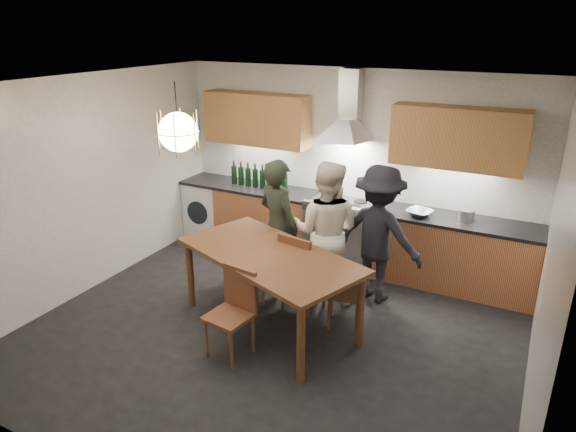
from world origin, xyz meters
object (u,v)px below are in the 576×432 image
at_px(dining_table, 269,262).
at_px(person_left, 278,227).
at_px(person_mid, 326,232).
at_px(chair_back_left, 252,266).
at_px(person_right, 378,234).
at_px(stock_pot, 466,215).
at_px(mixing_bowl, 419,213).
at_px(chair_front, 234,306).
at_px(wine_bottles, 259,176).

distance_m(dining_table, person_left, 0.82).
bearing_deg(dining_table, person_mid, 92.03).
xyz_separation_m(chair_back_left, person_right, (1.27, 0.75, 0.37)).
relative_size(person_mid, stock_pot, 8.81).
distance_m(person_mid, stock_pot, 1.72).
height_order(dining_table, person_mid, person_mid).
relative_size(person_left, mixing_bowl, 5.39).
xyz_separation_m(chair_front, person_mid, (0.35, 1.44, 0.33)).
distance_m(chair_front, wine_bottles, 2.73).
distance_m(mixing_bowl, wine_bottles, 2.35).
bearing_deg(wine_bottles, mixing_bowl, -2.40).
distance_m(chair_back_left, stock_pot, 2.64).
xyz_separation_m(dining_table, chair_front, (-0.07, -0.59, -0.25)).
bearing_deg(stock_pot, mixing_bowl, -170.24).
bearing_deg(chair_front, mixing_bowl, 70.02).
bearing_deg(person_mid, mixing_bowl, -143.99).
distance_m(chair_back_left, person_left, 0.57).
bearing_deg(person_right, dining_table, 60.59).
relative_size(person_mid, person_right, 1.03).
bearing_deg(stock_pot, person_mid, -145.25).
bearing_deg(wine_bottles, dining_table, -56.90).
height_order(chair_front, person_left, person_left).
xyz_separation_m(mixing_bowl, wine_bottles, (-2.35, 0.10, 0.13)).
height_order(person_left, mixing_bowl, person_left).
distance_m(dining_table, chair_front, 0.64).
distance_m(person_right, wine_bottles, 2.17).
relative_size(chair_front, person_mid, 0.53).
bearing_deg(chair_front, wine_bottles, 122.70).
bearing_deg(stock_pot, wine_bottles, 179.88).
xyz_separation_m(chair_front, wine_bottles, (-1.12, 2.42, 0.56)).
relative_size(person_left, wine_bottles, 1.80).
height_order(person_left, wine_bottles, person_left).
bearing_deg(mixing_bowl, person_left, -146.10).
relative_size(chair_back_left, wine_bottles, 0.87).
height_order(person_mid, mixing_bowl, person_mid).
xyz_separation_m(chair_back_left, person_mid, (0.72, 0.50, 0.39)).
height_order(chair_front, mixing_bowl, mixing_bowl).
xyz_separation_m(dining_table, person_left, (-0.30, 0.76, 0.07)).
bearing_deg(stock_pot, chair_back_left, -145.15).
height_order(stock_pot, wine_bottles, wine_bottles).
relative_size(dining_table, wine_bottles, 2.44).
xyz_separation_m(chair_front, mixing_bowl, (1.22, 2.32, 0.42)).
xyz_separation_m(dining_table, stock_pot, (1.69, 1.83, 0.21)).
bearing_deg(wine_bottles, stock_pot, -0.12).
bearing_deg(chair_front, stock_pot, 61.69).
relative_size(stock_pot, wine_bottles, 0.21).
bearing_deg(stock_pot, person_left, -151.78).
height_order(chair_back_left, wine_bottles, wine_bottles).
bearing_deg(wine_bottles, person_mid, -33.62).
height_order(chair_back_left, person_mid, person_mid).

